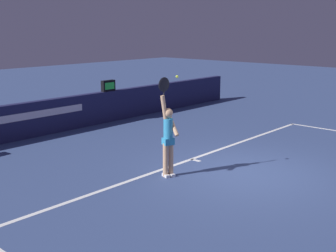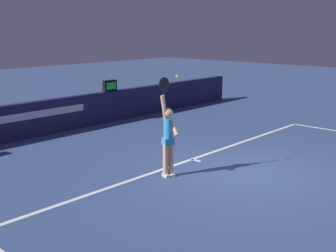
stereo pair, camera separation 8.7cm
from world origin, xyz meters
name	(u,v)px [view 1 (the left image)]	position (x,y,z in m)	size (l,w,h in m)	color
ground_plane	(246,173)	(0.00, 0.00, 0.00)	(60.00, 60.00, 0.00)	#364979
court_lines	(286,183)	(0.00, -1.06, 0.00)	(12.05, 5.73, 0.00)	white
back_wall	(70,113)	(0.00, 7.15, 0.58)	(17.67, 0.26, 1.16)	#1F2048
speed_display	(108,86)	(1.75, 7.14, 1.36)	(0.57, 0.17, 0.41)	black
tennis_player	(168,136)	(-1.46, 1.27, 0.99)	(0.46, 0.45, 2.41)	tan
tennis_ball	(177,77)	(-1.28, 1.15, 2.39)	(0.07, 0.07, 0.07)	#CBE236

